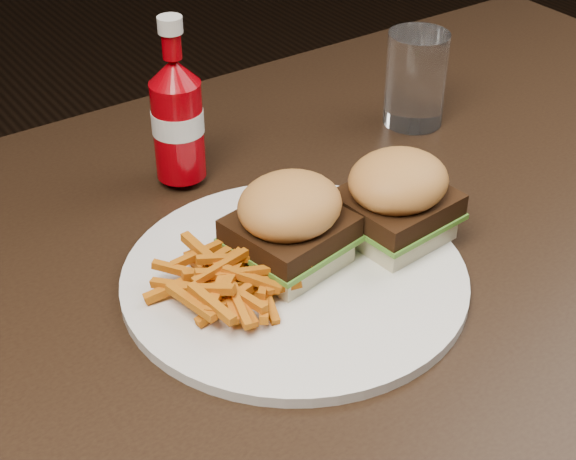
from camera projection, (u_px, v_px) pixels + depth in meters
dining_table at (375, 260)px, 0.83m from camera, size 1.20×0.80×0.04m
plate at (294, 278)px, 0.77m from camera, size 0.30×0.30×0.01m
sandwich_half_a at (290, 252)px, 0.78m from camera, size 0.10×0.09×0.02m
sandwich_half_b at (395, 226)px, 0.81m from camera, size 0.09×0.09×0.02m
fries_pile at (228, 274)px, 0.73m from camera, size 0.10×0.10×0.04m
ketchup_bottle at (178, 130)px, 0.88m from camera, size 0.06×0.06×0.10m
tumbler at (416, 79)px, 0.99m from camera, size 0.08×0.08×0.11m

